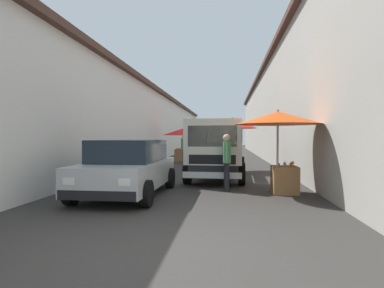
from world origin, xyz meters
name	(u,v)px	position (x,y,z in m)	size (l,w,h in m)	color
ground	(208,165)	(13.50, 0.00, 0.00)	(90.00, 90.00, 0.00)	#33302D
building_left_whitewash	(103,124)	(15.75, 7.00, 2.35)	(49.80, 7.50, 4.69)	silver
building_right_concrete	(327,110)	(15.75, -7.00, 3.14)	(49.80, 7.50, 6.26)	#A39E93
fruit_stall_far_right	(232,129)	(10.36, -1.29, 1.87)	(2.21, 2.21, 2.45)	#9E9EA3
fruit_stall_near_right	(183,134)	(15.74, 1.70, 1.70)	(2.72, 2.72, 2.17)	#9E9EA3
fruit_stall_near_left	(279,129)	(4.75, -2.45, 1.74)	(2.27, 2.27, 2.28)	#9E9EA3
hatchback_car	(128,167)	(4.14, 1.50, 0.74)	(3.93, 1.95, 1.45)	#ADAFB5
delivery_truck	(216,151)	(6.93, -0.69, 1.04)	(4.98, 2.12, 2.08)	black
vendor_by_crates	(227,158)	(5.15, -1.06, 0.93)	(0.64, 0.24, 1.61)	#232328
vendor_in_shade	(184,147)	(13.25, 1.30, 0.99)	(0.61, 0.40, 1.70)	navy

